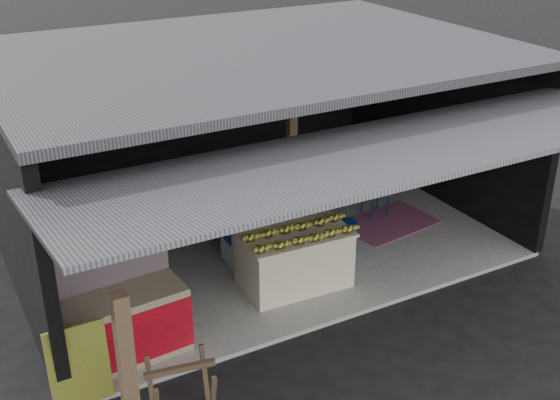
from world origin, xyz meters
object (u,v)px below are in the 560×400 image
banana_table (294,258)px  white_crate (255,230)px  neighbor_stall (121,323)px  water_barrel (345,239)px  sawhorse (181,387)px  plastic_chair (373,186)px

banana_table → white_crate: 0.89m
banana_table → neighbor_stall: size_ratio=0.99×
banana_table → water_barrel: size_ratio=3.20×
sawhorse → water_barrel: 4.00m
water_barrel → banana_table: bearing=-160.9°
white_crate → neighbor_stall: size_ratio=0.63×
white_crate → water_barrel: (1.25, -0.49, -0.25)m
sawhorse → plastic_chair: (4.58, 3.02, 0.09)m
sawhorse → plastic_chair: bearing=43.4°
water_barrel → plastic_chair: plastic_chair is taller
banana_table → neighbor_stall: bearing=-168.0°
white_crate → sawhorse: (-2.17, -2.57, -0.10)m
sawhorse → water_barrel: sawhorse is taller
banana_table → neighbor_stall: neighbor_stall is taller
sawhorse → plastic_chair: 5.49m
banana_table → neighbor_stall: (-2.55, -0.41, 0.06)m
white_crate → sawhorse: bearing=-127.7°
white_crate → banana_table: bearing=-78.0°
neighbor_stall → sawhorse: size_ratio=2.12×
white_crate → plastic_chair: 2.46m
water_barrel → white_crate: bearing=158.7°
sawhorse → plastic_chair: size_ratio=0.89×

